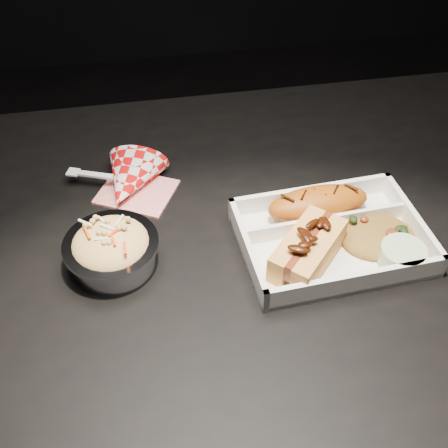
{
  "coord_description": "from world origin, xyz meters",
  "views": [
    {
      "loc": [
        -0.11,
        -0.53,
        1.32
      ],
      "look_at": [
        -0.02,
        -0.02,
        0.81
      ],
      "focal_mm": 45.0,
      "sensor_mm": 36.0,
      "label": 1
    }
  ],
  "objects_px": {
    "food_tray": "(330,240)",
    "napkin_fork": "(129,181)",
    "fried_pastry": "(318,203)",
    "foil_coleslaw_cup": "(112,248)",
    "hotdog": "(308,248)",
    "dining_table": "(233,286)"
  },
  "relations": [
    {
      "from": "food_tray",
      "to": "napkin_fork",
      "type": "relative_size",
      "value": 1.49
    },
    {
      "from": "hotdog",
      "to": "napkin_fork",
      "type": "relative_size",
      "value": 0.74
    },
    {
      "from": "hotdog",
      "to": "foil_coleslaw_cup",
      "type": "xyz_separation_m",
      "value": [
        -0.26,
        0.05,
        -0.0
      ]
    },
    {
      "from": "food_tray",
      "to": "foil_coleslaw_cup",
      "type": "relative_size",
      "value": 2.06
    },
    {
      "from": "napkin_fork",
      "to": "foil_coleslaw_cup",
      "type": "bearing_deg",
      "value": -79.97
    },
    {
      "from": "dining_table",
      "to": "napkin_fork",
      "type": "bearing_deg",
      "value": 132.97
    },
    {
      "from": "food_tray",
      "to": "fried_pastry",
      "type": "height_order",
      "value": "fried_pastry"
    },
    {
      "from": "hotdog",
      "to": "foil_coleslaw_cup",
      "type": "height_order",
      "value": "foil_coleslaw_cup"
    },
    {
      "from": "dining_table",
      "to": "hotdog",
      "type": "bearing_deg",
      "value": -30.36
    },
    {
      "from": "fried_pastry",
      "to": "napkin_fork",
      "type": "height_order",
      "value": "napkin_fork"
    },
    {
      "from": "foil_coleslaw_cup",
      "to": "napkin_fork",
      "type": "xyz_separation_m",
      "value": [
        0.03,
        0.15,
        -0.01
      ]
    },
    {
      "from": "food_tray",
      "to": "hotdog",
      "type": "distance_m",
      "value": 0.06
    },
    {
      "from": "hotdog",
      "to": "napkin_fork",
      "type": "height_order",
      "value": "napkin_fork"
    },
    {
      "from": "food_tray",
      "to": "napkin_fork",
      "type": "height_order",
      "value": "napkin_fork"
    },
    {
      "from": "foil_coleslaw_cup",
      "to": "dining_table",
      "type": "bearing_deg",
      "value": 1.97
    },
    {
      "from": "food_tray",
      "to": "napkin_fork",
      "type": "xyz_separation_m",
      "value": [
        -0.27,
        0.17,
        0.01
      ]
    },
    {
      "from": "napkin_fork",
      "to": "fried_pastry",
      "type": "bearing_deg",
      "value": -2.23
    },
    {
      "from": "dining_table",
      "to": "foil_coleslaw_cup",
      "type": "distance_m",
      "value": 0.21
    },
    {
      "from": "fried_pastry",
      "to": "hotdog",
      "type": "relative_size",
      "value": 1.16
    },
    {
      "from": "dining_table",
      "to": "napkin_fork",
      "type": "xyz_separation_m",
      "value": [
        -0.14,
        0.15,
        0.11
      ]
    },
    {
      "from": "food_tray",
      "to": "hotdog",
      "type": "xyz_separation_m",
      "value": [
        -0.04,
        -0.03,
        0.02
      ]
    },
    {
      "from": "food_tray",
      "to": "fried_pastry",
      "type": "distance_m",
      "value": 0.06
    }
  ]
}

